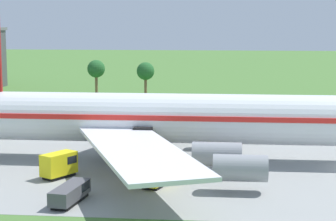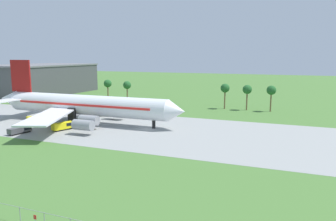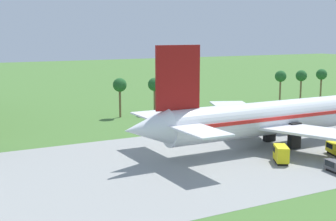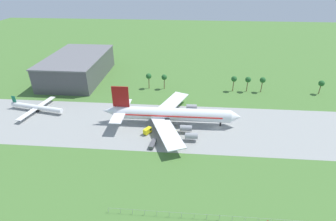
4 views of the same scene
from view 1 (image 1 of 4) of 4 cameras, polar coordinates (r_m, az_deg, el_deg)
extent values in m
cylinder|color=white|center=(79.29, 0.00, -0.71)|extent=(56.73, 6.46, 6.46)
cube|color=red|center=(79.22, 0.00, -0.37)|extent=(48.22, 6.59, 0.65)
cube|color=white|center=(65.71, -2.94, -3.65)|extent=(18.55, 29.80, 0.44)
cube|color=white|center=(93.79, -0.36, 0.02)|extent=(18.55, 29.80, 0.44)
cylinder|color=gray|center=(71.89, 4.60, -4.12)|extent=(5.81, 2.91, 2.91)
cylinder|color=gray|center=(65.61, 6.79, -5.38)|extent=(5.81, 2.91, 2.91)
cylinder|color=gray|center=(87.08, 4.78, -1.91)|extent=(5.81, 2.91, 2.91)
cylinder|color=gray|center=(93.45, 6.44, -1.22)|extent=(5.81, 2.91, 2.91)
cube|color=black|center=(76.73, -2.37, -3.44)|extent=(2.40, 1.20, 5.04)
cube|color=black|center=(83.63, -1.70, -2.44)|extent=(2.40, 1.20, 5.04)
cube|color=black|center=(68.97, -0.80, -6.78)|extent=(3.40, 5.66, 0.40)
cube|color=yellow|center=(68.69, -0.80, -5.88)|extent=(3.89, 6.63, 1.82)
cube|color=black|center=(70.16, -0.21, -5.35)|extent=(2.63, 2.74, 0.90)
cube|color=black|center=(62.97, -9.16, -8.38)|extent=(2.59, 5.72, 0.40)
cube|color=#4C4C51|center=(62.71, -9.18, -7.58)|extent=(2.93, 6.71, 1.43)
cube|color=black|center=(64.24, -8.56, -6.98)|extent=(2.35, 2.55, 0.90)
cube|color=black|center=(72.94, -10.17, -6.06)|extent=(3.43, 4.07, 0.40)
cube|color=yellow|center=(72.59, -10.20, -4.93)|extent=(3.94, 4.73, 2.56)
cube|color=black|center=(73.30, -9.53, -4.48)|extent=(2.53, 2.35, 0.90)
cylinder|color=brown|center=(125.19, -6.72, 1.82)|extent=(0.56, 0.56, 7.95)
sphere|color=#235B28|center=(124.75, -6.75, 3.91)|extent=(3.60, 3.60, 3.60)
cylinder|color=brown|center=(123.47, -2.11, 1.69)|extent=(0.56, 0.56, 7.56)
sphere|color=#235B28|center=(123.03, -2.12, 3.71)|extent=(3.60, 3.60, 3.60)
camera|label=2|loc=(55.91, 104.85, 1.06)|focal=35.00mm
camera|label=3|loc=(73.86, -77.68, 4.60)|focal=50.00mm
camera|label=4|loc=(63.98, -174.13, 46.81)|focal=28.00mm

